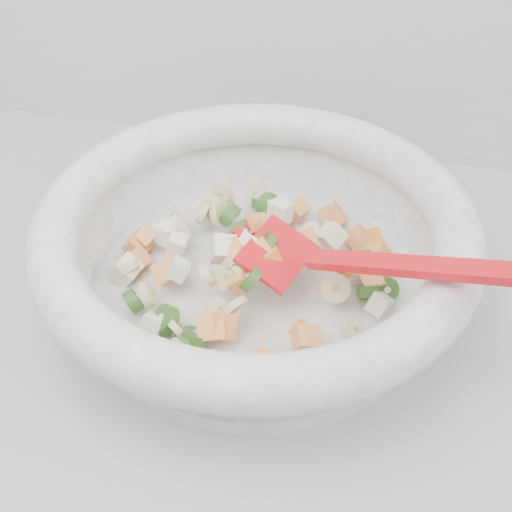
# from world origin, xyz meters

# --- Properties ---
(mixing_bowl) EXTENTS (0.46, 0.41, 0.15)m
(mixing_bowl) POSITION_xyz_m (-0.19, 1.44, 0.96)
(mixing_bowl) COLOR white
(mixing_bowl) RESTS_ON counter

